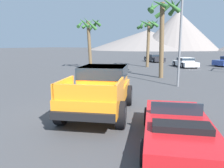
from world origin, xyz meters
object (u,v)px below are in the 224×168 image
object	(u,v)px
orange_pickup_truck	(101,86)
palm_tree_short	(90,30)
parked_car_white	(185,62)
palm_tree_leaning	(164,18)
red_convertible_car	(177,129)
parked_car_dark	(154,58)
palm_tree_tall	(148,30)
street_lamp_post	(182,7)

from	to	relation	value
orange_pickup_truck	palm_tree_short	world-z (taller)	palm_tree_short
palm_tree_short	orange_pickup_truck	bearing A→B (deg)	-53.12
parked_car_white	orange_pickup_truck	bearing A→B (deg)	-122.55
parked_car_white	palm_tree_leaning	bearing A→B (deg)	-123.89
red_convertible_car	palm_tree_short	xyz separation A→B (m)	(-13.02, 14.32, 3.83)
parked_car_dark	red_convertible_car	bearing A→B (deg)	66.80
red_convertible_car	palm_tree_tall	xyz separation A→B (m)	(-8.17, 19.54, 3.94)
orange_pickup_truck	red_convertible_car	xyz separation A→B (m)	(3.44, -1.55, -0.61)
parked_car_white	palm_tree_short	xyz separation A→B (m)	(-8.87, -7.32, 3.66)
palm_tree_leaning	parked_car_dark	bearing A→B (deg)	110.80
palm_tree_leaning	red_convertible_car	bearing A→B (deg)	-71.05
parked_car_white	palm_tree_leaning	xyz separation A→B (m)	(0.11, -9.89, 4.19)
parked_car_dark	palm_tree_tall	world-z (taller)	palm_tree_tall
parked_car_white	palm_tree_leaning	distance (m)	10.74
street_lamp_post	palm_tree_tall	size ratio (longest dim) A/B	1.46
red_convertible_car	palm_tree_leaning	world-z (taller)	palm_tree_leaning
red_convertible_car	palm_tree_tall	bearing A→B (deg)	93.35
orange_pickup_truck	palm_tree_short	distance (m)	16.28
palm_tree_short	parked_car_white	bearing A→B (deg)	39.50
parked_car_white	parked_car_dark	bearing A→B (deg)	99.94
palm_tree_tall	palm_tree_short	world-z (taller)	palm_tree_tall
parked_car_dark	street_lamp_post	size ratio (longest dim) A/B	0.52
palm_tree_tall	red_convertible_car	bearing A→B (deg)	-67.30
red_convertible_car	orange_pickup_truck	bearing A→B (deg)	136.39
palm_tree_short	palm_tree_leaning	size ratio (longest dim) A/B	0.89
orange_pickup_truck	street_lamp_post	distance (m)	8.17
parked_car_white	street_lamp_post	xyz separation A→B (m)	(2.18, -13.06, 4.36)
orange_pickup_truck	palm_tree_tall	distance (m)	18.90
orange_pickup_truck	red_convertible_car	world-z (taller)	orange_pickup_truck
palm_tree_tall	palm_tree_leaning	size ratio (longest dim) A/B	0.91
palm_tree_short	palm_tree_tall	bearing A→B (deg)	47.16
red_convertible_car	parked_car_dark	world-z (taller)	parked_car_dark
parked_car_dark	parked_car_white	bearing A→B (deg)	91.28
red_convertible_car	street_lamp_post	xyz separation A→B (m)	(-1.97, 8.58, 4.52)
parked_car_white	street_lamp_post	world-z (taller)	street_lamp_post
red_convertible_car	palm_tree_short	world-z (taller)	palm_tree_short
orange_pickup_truck	palm_tree_leaning	distance (m)	10.87
red_convertible_car	palm_tree_short	size ratio (longest dim) A/B	0.79
street_lamp_post	palm_tree_tall	world-z (taller)	street_lamp_post
red_convertible_car	palm_tree_short	bearing A→B (deg)	112.94
orange_pickup_truck	parked_car_dark	size ratio (longest dim) A/B	1.20
parked_car_white	palm_tree_short	size ratio (longest dim) A/B	0.78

